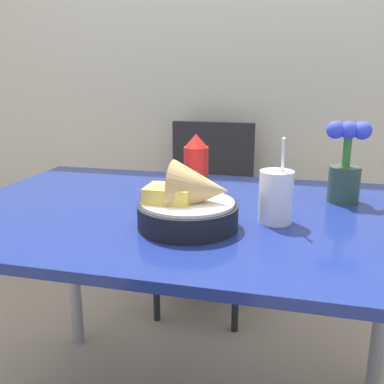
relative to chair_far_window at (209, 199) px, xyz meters
name	(u,v)px	position (x,y,z in m)	size (l,w,h in m)	color
wall_window	(248,30)	(0.13, 0.24, 0.78)	(7.00, 0.06, 2.60)	#B7B2A3
dining_table	(191,241)	(0.13, -0.87, 0.14)	(1.29, 0.84, 0.74)	navy
chair_far_window	(209,199)	(0.00, 0.00, 0.00)	(0.40, 0.40, 0.87)	black
food_basket	(191,204)	(0.17, -1.01, 0.29)	(0.24, 0.24, 0.16)	black
ketchup_bottle	(194,170)	(0.13, -0.81, 0.32)	(0.07, 0.07, 0.20)	red
drink_cup	(276,198)	(0.36, -0.92, 0.29)	(0.08, 0.08, 0.21)	silver
flower_vase	(346,166)	(0.53, -0.70, 0.33)	(0.12, 0.09, 0.23)	#2D4738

